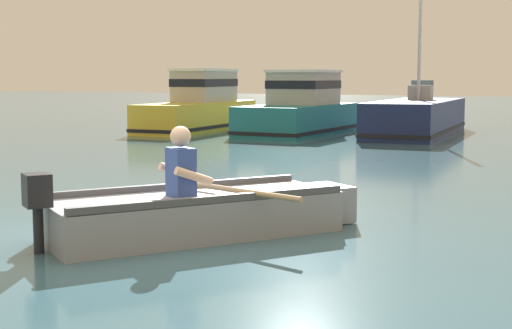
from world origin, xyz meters
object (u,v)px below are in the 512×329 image
moored_boat_yellow (200,107)px  moored_boat_navy (417,118)px  moored_boat_teal (300,110)px  rowboat_with_person (200,212)px

moored_boat_yellow → moored_boat_navy: moored_boat_navy is taller
moored_boat_yellow → moored_boat_navy: (6.71, 1.11, -0.24)m
moored_boat_teal → moored_boat_navy: size_ratio=0.75×
rowboat_with_person → moored_boat_yellow: size_ratio=0.58×
moored_boat_yellow → moored_boat_teal: moored_boat_yellow is taller
moored_boat_yellow → moored_boat_teal: bearing=0.0°
rowboat_with_person → moored_boat_teal: moored_boat_teal is taller
moored_boat_teal → moored_boat_navy: moored_boat_navy is taller
moored_boat_teal → rowboat_with_person: bearing=-71.3°
rowboat_with_person → moored_boat_navy: bearing=95.5°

